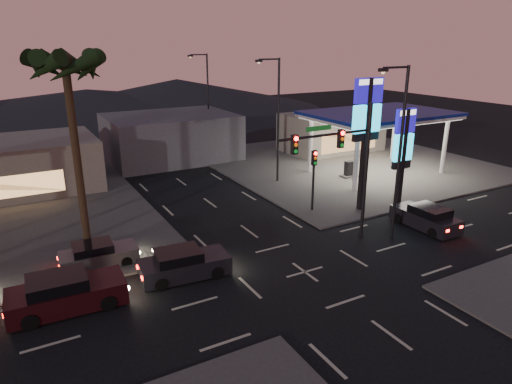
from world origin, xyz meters
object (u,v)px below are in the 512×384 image
car_lane_a_front (183,264)px  pylon_sign_tall (367,119)px  suv_station (426,218)px  gas_station (380,116)px  car_lane_b_front (98,255)px  car_lane_a_mid (65,293)px  traffic_signal_mast (344,156)px  pylon_sign_short (403,144)px

car_lane_a_front → pylon_sign_tall: bearing=11.8°
car_lane_a_front → suv_station: car_lane_a_front is taller
pylon_sign_tall → gas_station: bearing=40.9°
gas_station → suv_station: 13.19m
suv_station → car_lane_b_front: bearing=166.0°
pylon_sign_tall → car_lane_b_front: bearing=178.9°
car_lane_b_front → pylon_sign_tall: bearing=-1.1°
car_lane_a_mid → suv_station: bearing=-3.4°
traffic_signal_mast → suv_station: bearing=-8.0°
car_lane_a_front → car_lane_b_front: car_lane_a_front is taller
car_lane_b_front → suv_station: bearing=-14.0°
car_lane_a_front → car_lane_a_mid: 5.51m
gas_station → pylon_sign_tall: 10.01m
gas_station → suv_station: gas_station is taller
car_lane_a_mid → suv_station: car_lane_a_mid is taller
gas_station → car_lane_a_mid: 29.07m
suv_station → traffic_signal_mast: bearing=172.0°
car_lane_a_front → car_lane_b_front: (-3.48, 3.28, -0.08)m
car_lane_a_mid → suv_station: 21.11m
traffic_signal_mast → suv_station: 7.78m
car_lane_a_front → car_lane_a_mid: bearing=-177.8°
car_lane_b_front → suv_station: (19.05, -4.74, 0.07)m
pylon_sign_tall → car_lane_a_front: size_ratio=1.94×
car_lane_b_front → car_lane_a_front: bearing=-43.3°
gas_station → car_lane_b_front: (-25.05, -6.15, -4.47)m
pylon_sign_short → traffic_signal_mast: bearing=-160.9°
traffic_signal_mast → car_lane_a_front: (-9.32, 0.58, -4.54)m
gas_station → pylon_sign_short: pylon_sign_short is taller
pylon_sign_short → car_lane_a_mid: (-22.08, -2.14, -3.90)m
pylon_sign_short → car_lane_b_front: (-20.05, 1.35, -4.05)m
traffic_signal_mast → pylon_sign_tall: bearing=36.5°
car_lane_a_mid → gas_station: bearing=19.6°
pylon_sign_short → car_lane_a_front: size_ratio=1.51×
gas_station → traffic_signal_mast: 15.82m
traffic_signal_mast → suv_station: traffic_signal_mast is taller
pylon_sign_short → gas_station: bearing=56.3°
suv_station → car_lane_a_front: bearing=174.7°
pylon_sign_tall → car_lane_a_mid: pylon_sign_tall is taller
gas_station → car_lane_a_front: 23.95m
traffic_signal_mast → car_lane_b_front: traffic_signal_mast is taller
gas_station → car_lane_b_front: bearing=-166.2°
pylon_sign_tall → car_lane_a_mid: size_ratio=1.77×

